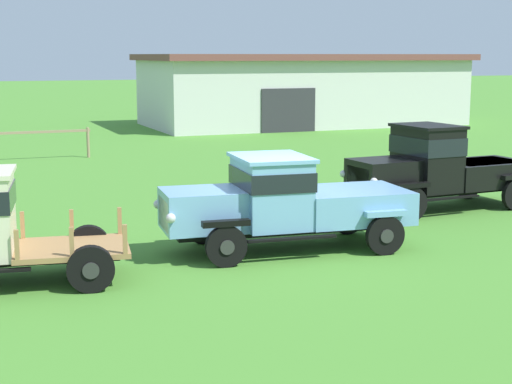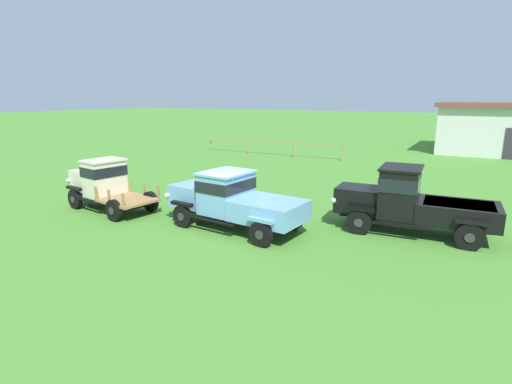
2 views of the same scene
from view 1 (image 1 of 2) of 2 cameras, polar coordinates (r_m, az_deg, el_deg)
ground_plane at (r=17.05m, az=1.39°, el=-4.30°), size 240.00×240.00×0.00m
farm_shed at (r=48.21m, az=3.36°, el=7.48°), size 19.13×9.23×4.25m
vintage_truck_second_in_line at (r=16.93m, az=2.09°, el=-0.64°), size 5.60×2.64×2.08m
vintage_truck_midrow_center at (r=21.94m, az=13.04°, el=1.74°), size 5.53×2.41×2.35m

